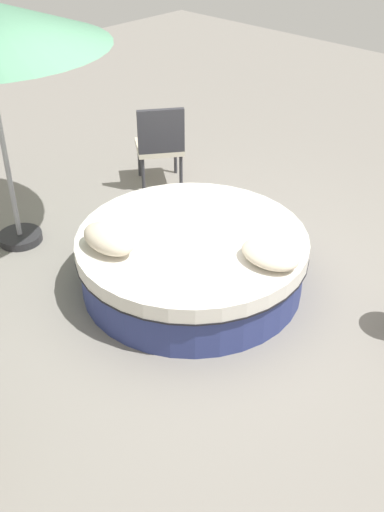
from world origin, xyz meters
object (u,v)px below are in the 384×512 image
throw_pillow_0 (109,239)px  throw_pillow_1 (270,254)px  patio_chair (160,141)px  round_bed (192,260)px

throw_pillow_0 → throw_pillow_1: throw_pillow_0 is taller
throw_pillow_1 → patio_chair: size_ratio=0.53×
patio_chair → round_bed: bearing=-89.5°
round_bed → throw_pillow_0: size_ratio=3.89×
throw_pillow_1 → patio_chair: bearing=-23.4°
round_bed → patio_chair: size_ratio=2.09×
round_bed → throw_pillow_0: (0.36, 0.63, 0.36)m
throw_pillow_0 → throw_pillow_1: size_ratio=1.02×
throw_pillow_1 → patio_chair: patio_chair is taller
throw_pillow_1 → round_bed: bearing=11.7°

